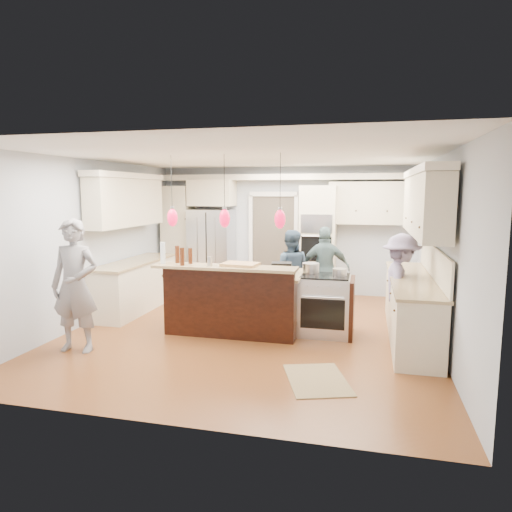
{
  "coord_description": "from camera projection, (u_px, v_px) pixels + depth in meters",
  "views": [
    {
      "loc": [
        1.72,
        -6.71,
        2.17
      ],
      "look_at": [
        0.0,
        0.35,
        1.15
      ],
      "focal_mm": 32.0,
      "sensor_mm": 36.0,
      "label": 1
    }
  ],
  "objects": [
    {
      "name": "kitchen_island",
      "position": [
        237.0,
        299.0,
        7.22
      ],
      "size": [
        2.1,
        1.46,
        1.12
      ],
      "color": "black",
      "rests_on": "ground"
    },
    {
      "name": "right_counter_run",
      "position": [
        416.0,
        268.0,
        6.73
      ],
      "size": [
        0.64,
        3.1,
        2.51
      ],
      "color": "beige",
      "rests_on": "ground"
    },
    {
      "name": "refrigerator",
      "position": [
        212.0,
        251.0,
        9.94
      ],
      "size": [
        0.9,
        0.7,
        1.8
      ],
      "primitive_type": "cube",
      "color": "#B7B7BC",
      "rests_on": "ground"
    },
    {
      "name": "cutting_board",
      "position": [
        240.0,
        264.0,
        6.56
      ],
      "size": [
        0.54,
        0.41,
        0.04
      ],
      "primitive_type": "cube",
      "rotation": [
        0.0,
        0.0,
        -0.1
      ],
      "color": "tan",
      "rests_on": "kitchen_island"
    },
    {
      "name": "ground_plane",
      "position": [
        251.0,
        331.0,
        7.16
      ],
      "size": [
        6.0,
        6.0,
        0.0
      ],
      "primitive_type": "plane",
      "color": "brown",
      "rests_on": "ground"
    },
    {
      "name": "pot_large",
      "position": [
        311.0,
        268.0,
        7.11
      ],
      "size": [
        0.26,
        0.26,
        0.15
      ],
      "primitive_type": "cylinder",
      "color": "#B7B7BC",
      "rests_on": "island_range"
    },
    {
      "name": "person_bar_end",
      "position": [
        75.0,
        286.0,
        6.18
      ],
      "size": [
        0.7,
        0.49,
        1.82
      ],
      "primitive_type": "imported",
      "rotation": [
        0.0,
        0.0,
        0.09
      ],
      "color": "gray",
      "rests_on": "ground"
    },
    {
      "name": "pendant_lights",
      "position": [
        225.0,
        218.0,
        6.48
      ],
      "size": [
        1.75,
        0.15,
        1.03
      ],
      "color": "black",
      "rests_on": "ground"
    },
    {
      "name": "oven_column",
      "position": [
        318.0,
        242.0,
        9.39
      ],
      "size": [
        0.72,
        0.69,
        2.3
      ],
      "color": "beige",
      "rests_on": "ground"
    },
    {
      "name": "drink_can",
      "position": [
        209.0,
        261.0,
        6.54
      ],
      "size": [
        0.08,
        0.08,
        0.13
      ],
      "primitive_type": "cylinder",
      "rotation": [
        0.0,
        0.0,
        0.11
      ],
      "color": "#B7B7BC",
      "rests_on": "kitchen_island"
    },
    {
      "name": "pot_small",
      "position": [
        340.0,
        272.0,
        6.89
      ],
      "size": [
        0.21,
        0.21,
        0.11
      ],
      "primitive_type": "cylinder",
      "color": "#B7B7BC",
      "rests_on": "island_range"
    },
    {
      "name": "island_range",
      "position": [
        327.0,
        305.0,
        6.97
      ],
      "size": [
        0.82,
        0.71,
        0.92
      ],
      "color": "#B7B7BC",
      "rests_on": "ground"
    },
    {
      "name": "beer_bottle_b",
      "position": [
        182.0,
        257.0,
        6.56
      ],
      "size": [
        0.08,
        0.08,
        0.26
      ],
      "primitive_type": "cylinder",
      "rotation": [
        0.0,
        0.0,
        -0.38
      ],
      "color": "#401B0B",
      "rests_on": "kitchen_island"
    },
    {
      "name": "person_range_side",
      "position": [
        401.0,
        285.0,
        6.91
      ],
      "size": [
        0.64,
        1.04,
        1.55
      ],
      "primitive_type": "imported",
      "rotation": [
        0.0,
        0.0,
        1.64
      ],
      "color": "gray",
      "rests_on": "ground"
    },
    {
      "name": "person_far_right",
      "position": [
        325.0,
        269.0,
        8.36
      ],
      "size": [
        0.97,
        0.57,
        1.55
      ],
      "primitive_type": "imported",
      "rotation": [
        0.0,
        0.0,
        3.36
      ],
      "color": "#476064",
      "rests_on": "ground"
    },
    {
      "name": "beer_bottle_a",
      "position": [
        177.0,
        254.0,
        6.79
      ],
      "size": [
        0.08,
        0.08,
        0.26
      ],
      "primitive_type": "cylinder",
      "rotation": [
        0.0,
        0.0,
        0.23
      ],
      "color": "#401B0B",
      "rests_on": "kitchen_island"
    },
    {
      "name": "beer_bottle_c",
      "position": [
        190.0,
        256.0,
        6.73
      ],
      "size": [
        0.07,
        0.07,
        0.23
      ],
      "primitive_type": "cylinder",
      "rotation": [
        0.0,
        0.0,
        -0.3
      ],
      "color": "#401B0B",
      "rests_on": "kitchen_island"
    },
    {
      "name": "floor_rug",
      "position": [
        317.0,
        380.0,
        5.3
      ],
      "size": [
        0.93,
        1.12,
        0.01
      ],
      "primitive_type": "cube",
      "rotation": [
        0.0,
        0.0,
        0.33
      ],
      "color": "#998253",
      "rests_on": "ground"
    },
    {
      "name": "left_cabinets",
      "position": [
        132.0,
        253.0,
        8.36
      ],
      "size": [
        0.64,
        2.3,
        2.51
      ],
      "color": "beige",
      "rests_on": "ground"
    },
    {
      "name": "back_upper_cabinets",
      "position": [
        249.0,
        216.0,
        9.76
      ],
      "size": [
        5.3,
        0.61,
        2.54
      ],
      "color": "beige",
      "rests_on": "ground"
    },
    {
      "name": "room_shell",
      "position": [
        251.0,
        216.0,
        6.91
      ],
      "size": [
        5.54,
        6.04,
        2.72
      ],
      "color": "#B2BCC6",
      "rests_on": "ground"
    },
    {
      "name": "person_far_left",
      "position": [
        290.0,
        271.0,
        8.25
      ],
      "size": [
        0.76,
        0.61,
        1.5
      ],
      "primitive_type": "imported",
      "rotation": [
        0.0,
        0.0,
        3.2
      ],
      "color": "#2B3F54",
      "rests_on": "ground"
    },
    {
      "name": "water_bottle",
      "position": [
        163.0,
        253.0,
        6.72
      ],
      "size": [
        0.09,
        0.09,
        0.32
      ],
      "primitive_type": "cylinder",
      "rotation": [
        0.0,
        0.0,
        -0.24
      ],
      "color": "silver",
      "rests_on": "kitchen_island"
    }
  ]
}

